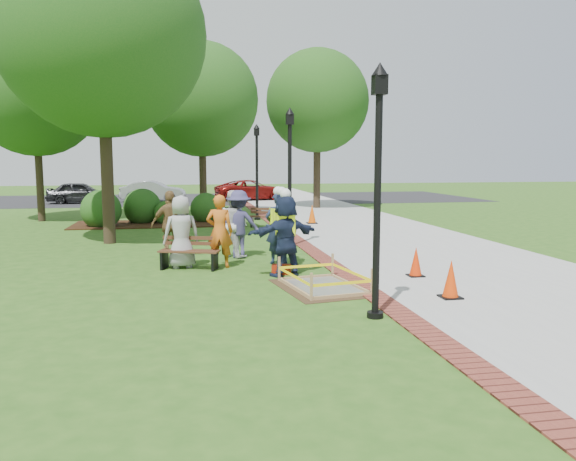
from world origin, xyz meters
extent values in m
plane|color=#285116|center=(0.00, 0.00, 0.00)|extent=(100.00, 100.00, 0.00)
cube|color=#9E9E99|center=(5.00, 10.00, 0.01)|extent=(6.00, 60.00, 0.02)
cube|color=maroon|center=(1.75, 10.00, 0.01)|extent=(0.50, 60.00, 0.03)
cube|color=#381E0F|center=(-3.00, 12.00, 0.02)|extent=(7.00, 3.00, 0.05)
cube|color=black|center=(0.00, 27.00, 0.00)|extent=(36.00, 12.00, 0.01)
cube|color=#47331E|center=(0.91, -0.67, 0.00)|extent=(2.05, 2.55, 0.01)
cube|color=gray|center=(0.91, -0.67, 0.02)|extent=(1.48, 1.97, 0.04)
cube|color=tan|center=(0.91, -0.67, 0.04)|extent=(1.62, 2.11, 0.08)
cube|color=tan|center=(0.91, -0.67, 0.28)|extent=(1.65, 2.14, 0.55)
cube|color=yellow|center=(0.91, -0.67, 0.30)|extent=(1.59, 2.09, 0.06)
cube|color=#4E301A|center=(-1.85, 1.91, 0.45)|extent=(1.54, 0.86, 0.04)
cube|color=#4E301A|center=(-1.77, 2.13, 0.68)|extent=(1.42, 0.48, 0.24)
cube|color=black|center=(-1.85, 1.91, 0.22)|extent=(1.43, 0.87, 0.43)
cube|color=#4E321B|center=(1.29, 10.18, 0.43)|extent=(1.46, 0.80, 0.04)
cube|color=#4E321B|center=(1.35, 10.39, 0.64)|extent=(1.35, 0.45, 0.22)
cube|color=black|center=(1.29, 10.18, 0.21)|extent=(1.35, 0.82, 0.41)
cube|color=black|center=(3.12, -2.01, 0.03)|extent=(0.39, 0.39, 0.05)
cone|color=red|center=(3.12, -2.01, 0.41)|extent=(0.31, 0.31, 0.72)
cube|color=black|center=(3.28, 0.04, 0.02)|extent=(0.36, 0.36, 0.05)
cone|color=red|center=(3.28, 0.04, 0.37)|extent=(0.28, 0.28, 0.65)
cube|color=black|center=(3.32, 10.97, 0.03)|extent=(0.42, 0.42, 0.05)
cone|color=#ED5607|center=(3.32, 10.97, 0.44)|extent=(0.33, 0.33, 0.77)
cube|color=#A5220C|center=(0.29, 0.91, 0.11)|extent=(0.49, 0.35, 0.22)
cylinder|color=black|center=(1.25, -3.00, 1.90)|extent=(0.12, 0.12, 3.80)
cube|color=black|center=(1.25, -3.00, 3.90)|extent=(0.22, 0.22, 0.32)
cone|color=black|center=(1.25, -3.00, 4.15)|extent=(0.28, 0.28, 0.22)
cylinder|color=black|center=(1.25, -3.00, 0.05)|extent=(0.28, 0.28, 0.10)
cylinder|color=black|center=(1.25, 5.00, 1.90)|extent=(0.12, 0.12, 3.80)
cube|color=black|center=(1.25, 5.00, 3.90)|extent=(0.22, 0.22, 0.32)
cone|color=black|center=(1.25, 5.00, 4.15)|extent=(0.28, 0.28, 0.22)
cylinder|color=black|center=(1.25, 5.00, 0.05)|extent=(0.28, 0.28, 0.10)
cylinder|color=black|center=(1.25, 13.00, 1.90)|extent=(0.12, 0.12, 3.80)
cube|color=black|center=(1.25, 13.00, 3.90)|extent=(0.22, 0.22, 0.32)
cone|color=black|center=(1.25, 13.00, 4.15)|extent=(0.28, 0.28, 0.22)
cylinder|color=black|center=(1.25, 13.00, 0.05)|extent=(0.28, 0.28, 0.10)
cylinder|color=#3D2D1E|center=(-4.35, 6.79, 2.71)|extent=(0.39, 0.39, 5.43)
sphere|color=#194F16|center=(-4.35, 6.79, 6.59)|extent=(6.46, 6.46, 6.46)
cylinder|color=#3D2D1E|center=(-1.08, 14.85, 2.25)|extent=(0.34, 0.34, 4.49)
sphere|color=#194F16|center=(-1.08, 14.85, 5.46)|extent=(5.29, 5.29, 5.29)
cylinder|color=#3D2D1E|center=(5.30, 18.53, 2.42)|extent=(0.39, 0.39, 4.84)
sphere|color=#194F16|center=(5.30, 18.53, 5.88)|extent=(5.62, 5.62, 5.62)
cylinder|color=#3D2D1E|center=(-8.16, 14.17, 2.31)|extent=(0.31, 0.31, 4.61)
sphere|color=#194F16|center=(-8.16, 14.17, 5.60)|extent=(5.55, 5.55, 5.55)
sphere|color=#194F16|center=(-5.25, 11.48, 0.00)|extent=(1.61, 1.61, 1.61)
sphere|color=#194F16|center=(-3.72, 12.58, 0.00)|extent=(1.60, 1.60, 1.60)
sphere|color=#194F16|center=(-2.70, 12.04, 0.00)|extent=(1.06, 1.06, 1.06)
sphere|color=#194F16|center=(-1.03, 12.55, 0.00)|extent=(1.37, 1.37, 1.37)
sphere|color=#194F16|center=(-3.36, 12.63, 0.00)|extent=(0.85, 0.85, 0.85)
imported|color=#9B9B9B|center=(-2.03, 2.13, 0.91)|extent=(0.64, 0.47, 1.81)
imported|color=#CC5F18|center=(-1.09, 2.00, 0.92)|extent=(0.65, 0.49, 1.83)
imported|color=silver|center=(-0.61, 3.49, 0.93)|extent=(0.68, 0.70, 1.85)
imported|color=brown|center=(-2.30, 3.52, 0.93)|extent=(0.66, 0.50, 1.85)
imported|color=#39365F|center=(-0.48, 3.36, 0.93)|extent=(0.66, 0.49, 1.86)
imported|color=#1C274A|center=(0.35, 0.73, 0.94)|extent=(0.70, 0.56, 1.88)
cube|color=#D0F814|center=(0.35, 0.73, 1.21)|extent=(0.42, 0.26, 0.52)
sphere|color=white|center=(0.35, 0.73, 1.91)|extent=(0.25, 0.25, 0.25)
imported|color=#161C39|center=(0.44, 2.29, 0.93)|extent=(0.63, 0.44, 1.86)
cube|color=#D0F814|center=(0.44, 2.29, 1.19)|extent=(0.42, 0.26, 0.52)
sphere|color=white|center=(0.44, 2.29, 1.88)|extent=(0.25, 0.25, 0.25)
imported|color=#1A2C44|center=(0.46, 1.88, 0.93)|extent=(0.68, 0.54, 1.87)
cube|color=#D0F814|center=(0.46, 1.88, 1.20)|extent=(0.42, 0.26, 0.52)
sphere|color=white|center=(0.46, 1.88, 1.89)|extent=(0.25, 0.25, 0.25)
imported|color=#272729|center=(-8.29, 24.45, 0.00)|extent=(1.97, 4.48, 1.46)
imported|color=#A3A4A8|center=(-3.94, 25.01, 0.00)|extent=(2.48, 4.67, 1.45)
imported|color=maroon|center=(2.45, 25.39, 0.00)|extent=(2.59, 4.73, 1.46)
camera|label=1|loc=(-1.90, -11.93, 2.69)|focal=35.00mm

